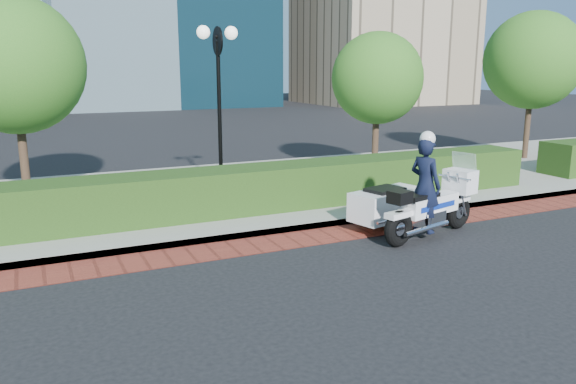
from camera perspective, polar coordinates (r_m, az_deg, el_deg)
name	(u,v)px	position (r m, az deg, el deg)	size (l,w,h in m)	color
ground	(263,274)	(9.49, -2.52, -8.36)	(120.00, 120.00, 0.00)	black
brick_strip	(233,248)	(10.81, -5.57, -5.72)	(60.00, 1.00, 0.01)	maroon
sidewalk	(176,197)	(14.97, -11.34, -0.46)	(60.00, 8.00, 0.15)	gray
hedge_main	(201,194)	(12.58, -8.83, -0.15)	(18.00, 1.20, 1.00)	#1B3210
lamppost	(219,85)	(14.10, -7.05, 10.74)	(1.02, 0.70, 4.21)	black
tree_b	(14,65)	(14.70, -26.05, 11.51)	(3.20, 3.20, 4.89)	#332319
tree_c	(377,78)	(17.71, 9.07, 11.33)	(2.80, 2.80, 4.30)	#332319
tree_d	(533,61)	(22.00, 23.65, 12.13)	(3.40, 3.40, 5.16)	#332319
police_motorcycle	(412,199)	(11.78, 12.49, -0.69)	(2.69, 1.95, 2.18)	black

